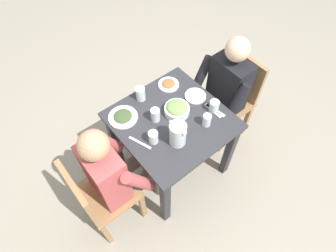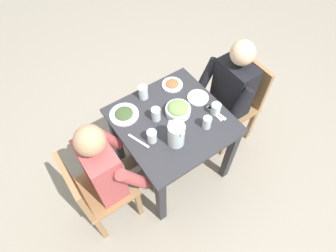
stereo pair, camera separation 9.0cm
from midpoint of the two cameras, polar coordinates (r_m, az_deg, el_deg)
The scene contains 19 objects.
ground_plane at distance 2.75m, azimuth 1.65°, elevation -7.95°, with size 8.00×8.00×0.00m, color gray.
dining_table at distance 2.23m, azimuth 2.01°, elevation -0.90°, with size 0.81×0.81×0.74m.
chair_near at distance 2.66m, azimuth 14.92°, elevation 5.38°, with size 0.40×0.40×0.87m.
chair_far at distance 2.16m, azimuth -13.63°, elevation -12.63°, with size 0.40×0.40×0.87m.
diner_near at distance 2.44m, azimuth 12.24°, elevation 5.61°, with size 0.48×0.53×1.17m.
diner_far at distance 2.05m, azimuth -9.37°, elevation -8.23°, with size 0.48×0.53×1.17m.
water_pitcher at distance 1.93m, azimuth 3.00°, elevation -1.76°, with size 0.16×0.12×0.19m.
salad_bowl at distance 2.13m, azimuth 3.28°, elevation 3.34°, with size 0.19×0.19×0.09m.
plate_dolmas at distance 2.15m, azimuth -7.69°, elevation 2.39°, with size 0.22×0.22×0.04m.
plate_rice_curry at distance 2.34m, azimuth 1.98°, elevation 8.42°, with size 0.17×0.17×0.04m.
plate_yoghurt at distance 2.26m, azimuth 7.25°, elevation 5.81°, with size 0.17×0.17×0.04m.
water_glass_by_pitcher at distance 2.07m, azimuth 9.14°, elevation 0.67°, with size 0.06×0.06×0.10m, color silver.
water_glass_far_left at distance 2.16m, azimuth 10.83°, elevation 3.43°, with size 0.07×0.07×0.09m, color silver.
water_glass_near_left at distance 2.22m, azimuth -3.87°, elevation 6.78°, with size 0.07×0.07×0.11m, color silver.
water_glass_center at distance 2.08m, azimuth -1.23°, elevation 2.37°, with size 0.07×0.07×0.11m, color silver.
water_glass_near_right at distance 1.97m, azimuth -1.97°, elevation -2.13°, with size 0.07×0.07×0.10m, color silver.
fork_near at distance 2.19m, azimuth 11.04°, elevation 2.50°, with size 0.17×0.03×0.01m, color silver.
knife_near at distance 2.01m, azimuth -4.70°, elevation -3.08°, with size 0.18×0.02×0.01m, color silver.
fork_far at distance 2.19m, azimuth 10.57°, elevation 2.53°, with size 0.17×0.03×0.01m, color silver.
Camera 2 is at (-1.02, 0.75, 2.44)m, focal length 30.14 mm.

